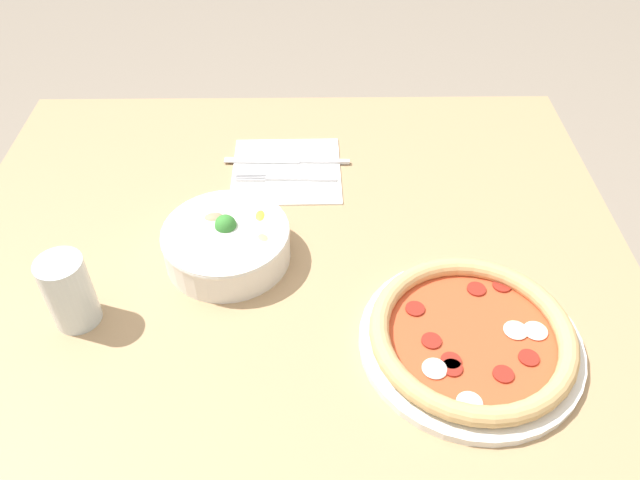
# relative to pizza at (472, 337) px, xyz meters

# --- Properties ---
(dining_table) EXTENTS (1.08, 1.04, 0.73)m
(dining_table) POSITION_rel_pizza_xyz_m (0.09, 0.24, -0.12)
(dining_table) COLOR tan
(dining_table) RESTS_ON ground_plane
(pizza) EXTENTS (0.29, 0.29, 0.04)m
(pizza) POSITION_rel_pizza_xyz_m (0.00, 0.00, 0.00)
(pizza) COLOR white
(pizza) RESTS_ON dining_table
(bowl) EXTENTS (0.19, 0.19, 0.07)m
(bowl) POSITION_rel_pizza_xyz_m (0.17, 0.33, 0.01)
(bowl) COLOR white
(bowl) RESTS_ON dining_table
(napkin) EXTENTS (0.19, 0.19, 0.00)m
(napkin) POSITION_rel_pizza_xyz_m (0.38, 0.25, -0.02)
(napkin) COLOR white
(napkin) RESTS_ON dining_table
(fork) EXTENTS (0.02, 0.17, 0.00)m
(fork) POSITION_rel_pizza_xyz_m (0.35, 0.25, -0.01)
(fork) COLOR silver
(fork) RESTS_ON napkin
(knife) EXTENTS (0.02, 0.22, 0.01)m
(knife) POSITION_rel_pizza_xyz_m (0.41, 0.24, -0.01)
(knife) COLOR silver
(knife) RESTS_ON napkin
(glass) EXTENTS (0.06, 0.06, 0.11)m
(glass) POSITION_rel_pizza_xyz_m (0.05, 0.52, 0.04)
(glass) COLOR silver
(glass) RESTS_ON dining_table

